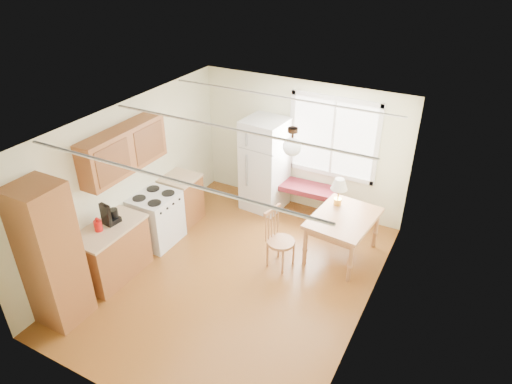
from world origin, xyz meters
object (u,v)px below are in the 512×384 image
Objects in this scene: dining_table at (343,222)px; refrigerator at (265,165)px; chair at (276,234)px; bench at (303,188)px.

refrigerator is at bearing 161.36° from dining_table.
refrigerator is 1.79× the size of chair.
dining_table reaches higher than bench.
refrigerator is 0.84m from bench.
bench is 1.01× the size of dining_table.
chair is at bearing -52.49° from refrigerator.
refrigerator reaches higher than bench.
chair reaches higher than bench.
dining_table is (1.09, -0.93, 0.12)m from bench.
dining_table is 1.29× the size of chair.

